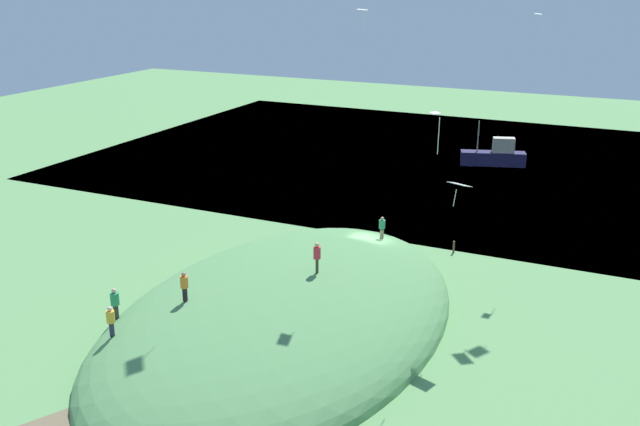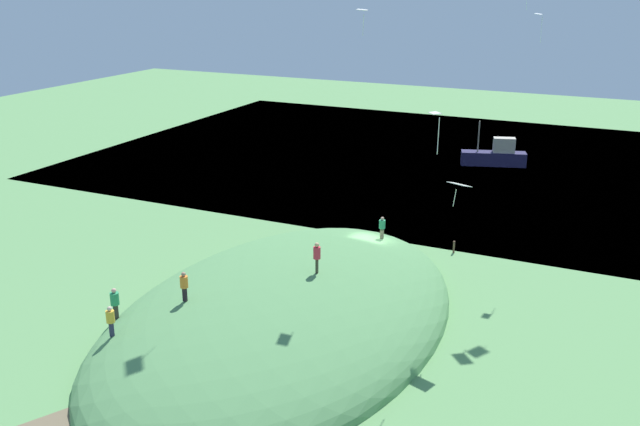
{
  "view_description": "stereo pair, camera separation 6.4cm",
  "coord_description": "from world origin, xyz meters",
  "px_view_note": "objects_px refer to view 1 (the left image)",
  "views": [
    {
      "loc": [
        42.17,
        15.79,
        19.01
      ],
      "look_at": [
        3.98,
        -2.0,
        4.71
      ],
      "focal_mm": 39.71,
      "sensor_mm": 36.0,
      "label": 1
    },
    {
      "loc": [
        42.15,
        15.85,
        19.01
      ],
      "look_at": [
        3.98,
        -2.0,
        4.71
      ],
      "focal_mm": 39.71,
      "sensor_mm": 36.0,
      "label": 2
    }
  ],
  "objects_px": {
    "person_near_shore": "(184,283)",
    "kite_2": "(362,11)",
    "person_with_child": "(111,318)",
    "boat_on_lake": "(495,156)",
    "kite_6": "(436,118)",
    "person_watching_kites": "(317,254)",
    "mooring_post": "(454,247)",
    "kite_4": "(539,17)",
    "person_walking_path": "(382,225)",
    "person_on_hilltop": "(115,300)",
    "kite_5": "(459,185)"
  },
  "relations": [
    {
      "from": "person_walking_path",
      "to": "kite_6",
      "type": "distance_m",
      "value": 14.56
    },
    {
      "from": "boat_on_lake",
      "to": "person_near_shore",
      "type": "distance_m",
      "value": 45.36
    },
    {
      "from": "kite_2",
      "to": "kite_5",
      "type": "xyz_separation_m",
      "value": [
        1.41,
        6.18,
        -8.55
      ]
    },
    {
      "from": "kite_5",
      "to": "person_on_hilltop",
      "type": "bearing_deg",
      "value": -62.9
    },
    {
      "from": "person_with_child",
      "to": "person_walking_path",
      "type": "relative_size",
      "value": 1.07
    },
    {
      "from": "kite_6",
      "to": "person_with_child",
      "type": "bearing_deg",
      "value": -58.01
    },
    {
      "from": "person_with_child",
      "to": "boat_on_lake",
      "type": "bearing_deg",
      "value": -151.0
    },
    {
      "from": "kite_6",
      "to": "kite_2",
      "type": "bearing_deg",
      "value": -122.49
    },
    {
      "from": "person_with_child",
      "to": "kite_5",
      "type": "bearing_deg",
      "value": 165.75
    },
    {
      "from": "kite_2",
      "to": "kite_4",
      "type": "relative_size",
      "value": 0.74
    },
    {
      "from": "person_near_shore",
      "to": "kite_4",
      "type": "bearing_deg",
      "value": -122.35
    },
    {
      "from": "boat_on_lake",
      "to": "kite_2",
      "type": "height_order",
      "value": "kite_2"
    },
    {
      "from": "person_near_shore",
      "to": "kite_2",
      "type": "height_order",
      "value": "kite_2"
    },
    {
      "from": "person_walking_path",
      "to": "kite_4",
      "type": "relative_size",
      "value": 0.84
    },
    {
      "from": "mooring_post",
      "to": "person_watching_kites",
      "type": "bearing_deg",
      "value": -19.17
    },
    {
      "from": "kite_4",
      "to": "kite_5",
      "type": "distance_m",
      "value": 16.04
    },
    {
      "from": "kite_4",
      "to": "boat_on_lake",
      "type": "bearing_deg",
      "value": -164.46
    },
    {
      "from": "boat_on_lake",
      "to": "kite_6",
      "type": "height_order",
      "value": "kite_6"
    },
    {
      "from": "person_on_hilltop",
      "to": "kite_5",
      "type": "bearing_deg",
      "value": -22.34
    },
    {
      "from": "person_on_hilltop",
      "to": "kite_2",
      "type": "relative_size",
      "value": 1.33
    },
    {
      "from": "mooring_post",
      "to": "kite_6",
      "type": "bearing_deg",
      "value": 8.23
    },
    {
      "from": "kite_2",
      "to": "kite_4",
      "type": "xyz_separation_m",
      "value": [
        -12.57,
        7.34,
        -0.77
      ]
    },
    {
      "from": "kite_5",
      "to": "kite_6",
      "type": "height_order",
      "value": "kite_6"
    },
    {
      "from": "kite_2",
      "to": "kite_6",
      "type": "height_order",
      "value": "kite_2"
    },
    {
      "from": "person_watching_kites",
      "to": "person_near_shore",
      "type": "bearing_deg",
      "value": -53.32
    },
    {
      "from": "person_with_child",
      "to": "mooring_post",
      "type": "relative_size",
      "value": 1.87
    },
    {
      "from": "person_near_shore",
      "to": "kite_6",
      "type": "bearing_deg",
      "value": -155.07
    },
    {
      "from": "person_near_shore",
      "to": "kite_5",
      "type": "relative_size",
      "value": 1.24
    },
    {
      "from": "person_on_hilltop",
      "to": "person_near_shore",
      "type": "bearing_deg",
      "value": -32.73
    },
    {
      "from": "boat_on_lake",
      "to": "person_with_child",
      "type": "bearing_deg",
      "value": -118.56
    },
    {
      "from": "person_on_hilltop",
      "to": "kite_2",
      "type": "bearing_deg",
      "value": -5.63
    },
    {
      "from": "person_on_hilltop",
      "to": "person_walking_path",
      "type": "relative_size",
      "value": 1.18
    },
    {
      "from": "person_near_shore",
      "to": "person_on_hilltop",
      "type": "relative_size",
      "value": 0.92
    },
    {
      "from": "person_walking_path",
      "to": "kite_2",
      "type": "xyz_separation_m",
      "value": [
        5.98,
        0.65,
        14.22
      ]
    },
    {
      "from": "boat_on_lake",
      "to": "person_walking_path",
      "type": "distance_m",
      "value": 30.18
    },
    {
      "from": "mooring_post",
      "to": "person_with_child",
      "type": "bearing_deg",
      "value": -28.11
    },
    {
      "from": "person_walking_path",
      "to": "mooring_post",
      "type": "relative_size",
      "value": 1.74
    },
    {
      "from": "person_on_hilltop",
      "to": "mooring_post",
      "type": "bearing_deg",
      "value": 6.52
    },
    {
      "from": "person_on_hilltop",
      "to": "kite_4",
      "type": "bearing_deg",
      "value": 2.44
    },
    {
      "from": "person_on_hilltop",
      "to": "kite_4",
      "type": "relative_size",
      "value": 0.99
    },
    {
      "from": "person_walking_path",
      "to": "mooring_post",
      "type": "height_order",
      "value": "person_walking_path"
    },
    {
      "from": "person_watching_kites",
      "to": "person_with_child",
      "type": "bearing_deg",
      "value": -50.13
    },
    {
      "from": "kite_5",
      "to": "mooring_post",
      "type": "height_order",
      "value": "kite_5"
    },
    {
      "from": "kite_5",
      "to": "person_watching_kites",
      "type": "bearing_deg",
      "value": -77.91
    },
    {
      "from": "person_with_child",
      "to": "kite_6",
      "type": "relative_size",
      "value": 0.83
    },
    {
      "from": "kite_4",
      "to": "kite_6",
      "type": "relative_size",
      "value": 0.92
    },
    {
      "from": "person_watching_kites",
      "to": "mooring_post",
      "type": "height_order",
      "value": "person_watching_kites"
    },
    {
      "from": "person_watching_kites",
      "to": "kite_2",
      "type": "relative_size",
      "value": 1.35
    },
    {
      "from": "person_watching_kites",
      "to": "person_on_hilltop",
      "type": "xyz_separation_m",
      "value": [
        6.79,
        -8.92,
        -1.74
      ]
    },
    {
      "from": "person_walking_path",
      "to": "mooring_post",
      "type": "xyz_separation_m",
      "value": [
        -4.25,
        3.97,
        -2.43
      ]
    }
  ]
}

